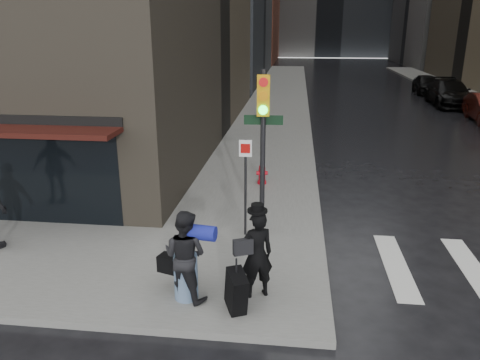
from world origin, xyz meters
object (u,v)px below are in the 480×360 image
object	(u,v)px
traffic_light	(261,133)
man_overcoat	(253,260)
fire_hydrant	(262,175)
parked_car_3	(449,93)
man_jeans	(185,255)
parked_car_4	(426,84)

from	to	relation	value
traffic_light	man_overcoat	bearing A→B (deg)	-91.17
man_overcoat	fire_hydrant	distance (m)	6.68
man_overcoat	parked_car_3	distance (m)	26.70
man_jeans	traffic_light	world-z (taller)	traffic_light
man_jeans	traffic_light	distance (m)	3.45
man_overcoat	parked_car_3	world-z (taller)	man_overcoat
man_overcoat	man_jeans	distance (m)	1.23
traffic_light	parked_car_3	world-z (taller)	traffic_light
man_jeans	parked_car_4	world-z (taller)	man_jeans
fire_hydrant	man_jeans	bearing A→B (deg)	-97.55
man_jeans	parked_car_4	distance (m)	32.49
man_jeans	fire_hydrant	world-z (taller)	man_jeans
parked_car_4	traffic_light	bearing A→B (deg)	-106.64
man_jeans	fire_hydrant	size ratio (longest dim) A/B	2.67
man_overcoat	traffic_light	size ratio (longest dim) A/B	0.48
man_overcoat	traffic_light	distance (m)	3.21
man_jeans	fire_hydrant	bearing A→B (deg)	-79.73
man_overcoat	fire_hydrant	size ratio (longest dim) A/B	2.88
parked_car_4	parked_car_3	bearing A→B (deg)	-85.53
traffic_light	parked_car_4	bearing A→B (deg)	66.21
man_jeans	parked_car_3	world-z (taller)	man_jeans
traffic_light	fire_hydrant	xyz separation A→B (m)	(-0.25, 3.95, -2.24)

